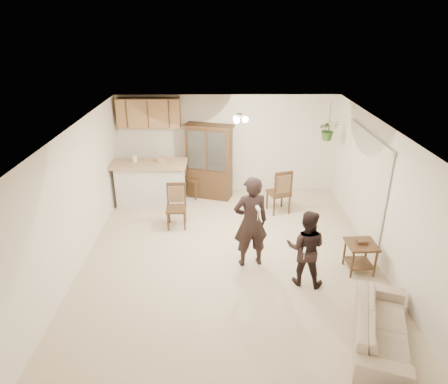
{
  "coord_description": "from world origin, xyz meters",
  "views": [
    {
      "loc": [
        -0.17,
        -6.51,
        4.23
      ],
      "look_at": [
        -0.11,
        0.4,
        1.18
      ],
      "focal_mm": 32.0,
      "sensor_mm": 36.0,
      "label": 1
    }
  ],
  "objects_px": {
    "side_table": "(360,257)",
    "chair_bar": "(177,215)",
    "chair_hutch_right": "(278,200)",
    "sofa": "(383,322)",
    "chair_hutch_left": "(194,184)",
    "child": "(306,249)",
    "china_hutch": "(209,162)",
    "adult": "(251,221)"
  },
  "relations": [
    {
      "from": "side_table",
      "to": "chair_bar",
      "type": "height_order",
      "value": "chair_bar"
    },
    {
      "from": "chair_bar",
      "to": "chair_hutch_right",
      "type": "bearing_deg",
      "value": 15.15
    },
    {
      "from": "sofa",
      "to": "chair_hutch_left",
      "type": "height_order",
      "value": "chair_hutch_left"
    },
    {
      "from": "child",
      "to": "side_table",
      "type": "relative_size",
      "value": 2.16
    },
    {
      "from": "china_hutch",
      "to": "chair_bar",
      "type": "bearing_deg",
      "value": -95.8
    },
    {
      "from": "sofa",
      "to": "chair_bar",
      "type": "xyz_separation_m",
      "value": [
        -3.2,
        3.43,
        -0.09
      ]
    },
    {
      "from": "side_table",
      "to": "child",
      "type": "bearing_deg",
      "value": -162.35
    },
    {
      "from": "side_table",
      "to": "chair_hutch_right",
      "type": "relative_size",
      "value": 0.59
    },
    {
      "from": "chair_hutch_left",
      "to": "adult",
      "type": "bearing_deg",
      "value": -34.52
    },
    {
      "from": "chair_bar",
      "to": "chair_hutch_right",
      "type": "xyz_separation_m",
      "value": [
        2.31,
        0.73,
        0.03
      ]
    },
    {
      "from": "china_hutch",
      "to": "chair_hutch_right",
      "type": "height_order",
      "value": "china_hutch"
    },
    {
      "from": "sofa",
      "to": "china_hutch",
      "type": "height_order",
      "value": "china_hutch"
    },
    {
      "from": "chair_hutch_left",
      "to": "chair_bar",
      "type": "bearing_deg",
      "value": -65.48
    },
    {
      "from": "china_hutch",
      "to": "chair_hutch_left",
      "type": "height_order",
      "value": "china_hutch"
    },
    {
      "from": "adult",
      "to": "chair_hutch_left",
      "type": "bearing_deg",
      "value": -79.78
    },
    {
      "from": "chair_bar",
      "to": "chair_hutch_left",
      "type": "relative_size",
      "value": 0.88
    },
    {
      "from": "sofa",
      "to": "chair_hutch_right",
      "type": "relative_size",
      "value": 1.75
    },
    {
      "from": "adult",
      "to": "side_table",
      "type": "height_order",
      "value": "adult"
    },
    {
      "from": "chair_hutch_right",
      "to": "sofa",
      "type": "bearing_deg",
      "value": 83.97
    },
    {
      "from": "side_table",
      "to": "chair_hutch_right",
      "type": "bearing_deg",
      "value": 115.25
    },
    {
      "from": "child",
      "to": "chair_bar",
      "type": "height_order",
      "value": "child"
    },
    {
      "from": "chair_hutch_left",
      "to": "child",
      "type": "bearing_deg",
      "value": -26.24
    },
    {
      "from": "sofa",
      "to": "side_table",
      "type": "height_order",
      "value": "sofa"
    },
    {
      "from": "china_hutch",
      "to": "chair_hutch_left",
      "type": "xyz_separation_m",
      "value": [
        -0.4,
        0.04,
        -0.61
      ]
    },
    {
      "from": "chair_hutch_left",
      "to": "chair_hutch_right",
      "type": "relative_size",
      "value": 1.02
    },
    {
      "from": "adult",
      "to": "child",
      "type": "bearing_deg",
      "value": 135.38
    },
    {
      "from": "side_table",
      "to": "chair_bar",
      "type": "xyz_separation_m",
      "value": [
        -3.45,
        1.68,
        -0.02
      ]
    },
    {
      "from": "sofa",
      "to": "adult",
      "type": "distance_m",
      "value": 2.67
    },
    {
      "from": "chair_bar",
      "to": "china_hutch",
      "type": "bearing_deg",
      "value": 64.78
    },
    {
      "from": "sofa",
      "to": "child",
      "type": "distance_m",
      "value": 1.66
    },
    {
      "from": "child",
      "to": "chair_hutch_right",
      "type": "bearing_deg",
      "value": -71.54
    },
    {
      "from": "china_hutch",
      "to": "adult",
      "type": "bearing_deg",
      "value": -58.12
    },
    {
      "from": "adult",
      "to": "child",
      "type": "relative_size",
      "value": 1.33
    },
    {
      "from": "child",
      "to": "sofa",
      "type": "bearing_deg",
      "value": 137.34
    },
    {
      "from": "child",
      "to": "chair_bar",
      "type": "bearing_deg",
      "value": -23.47
    },
    {
      "from": "adult",
      "to": "china_hutch",
      "type": "xyz_separation_m",
      "value": [
        -0.82,
        3.06,
        0.02
      ]
    },
    {
      "from": "chair_hutch_right",
      "to": "adult",
      "type": "bearing_deg",
      "value": 51.33
    },
    {
      "from": "sofa",
      "to": "child",
      "type": "relative_size",
      "value": 1.39
    },
    {
      "from": "chair_bar",
      "to": "chair_hutch_left",
      "type": "height_order",
      "value": "chair_hutch_left"
    },
    {
      "from": "side_table",
      "to": "chair_bar",
      "type": "relative_size",
      "value": 0.65
    },
    {
      "from": "adult",
      "to": "chair_bar",
      "type": "distance_m",
      "value": 2.17
    },
    {
      "from": "adult",
      "to": "chair_hutch_left",
      "type": "xyz_separation_m",
      "value": [
        -1.22,
        3.1,
        -0.59
      ]
    }
  ]
}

